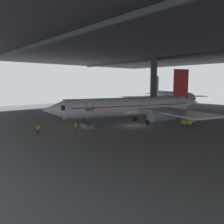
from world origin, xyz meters
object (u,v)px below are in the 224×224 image
object	(u,v)px
baggage_tug	(187,122)
traffic_cone_orange	(37,131)
boarding_stairs	(87,124)
airplane_distant	(169,96)
airplane_main	(133,106)
crew_worker_by_stairs	(76,126)
crew_worker_near_nose	(38,129)

from	to	relation	value
baggage_tug	traffic_cone_orange	bearing A→B (deg)	-115.11
boarding_stairs	airplane_distant	distance (m)	49.01
airplane_main	baggage_tug	xyz separation A→B (m)	(7.78, 6.65, -2.77)
airplane_main	crew_worker_by_stairs	distance (m)	12.91
airplane_main	traffic_cone_orange	world-z (taller)	airplane_main
crew_worker_near_nose	crew_worker_by_stairs	xyz separation A→B (m)	(2.27, 5.25, 0.04)
traffic_cone_orange	crew_worker_by_stairs	bearing A→B (deg)	54.72
crew_worker_near_nose	traffic_cone_orange	xyz separation A→B (m)	(-1.15, 0.42, -0.61)
airplane_main	traffic_cone_orange	distance (m)	18.13
boarding_stairs	crew_worker_by_stairs	xyz separation A→B (m)	(2.02, -3.61, 0.22)
crew_worker_near_nose	crew_worker_by_stairs	world-z (taller)	crew_worker_by_stairs
boarding_stairs	traffic_cone_orange	bearing A→B (deg)	-99.41
airplane_main	crew_worker_near_nose	xyz separation A→B (m)	(-2.40, -17.95, -2.39)
crew_worker_near_nose	boarding_stairs	bearing A→B (deg)	88.40
airplane_distant	airplane_main	bearing A→B (deg)	-63.91
crew_worker_by_stairs	traffic_cone_orange	world-z (taller)	crew_worker_by_stairs
crew_worker_near_nose	crew_worker_by_stairs	distance (m)	5.72
crew_worker_by_stairs	traffic_cone_orange	xyz separation A→B (m)	(-3.42, -4.83, -0.65)
boarding_stairs	crew_worker_near_nose	bearing A→B (deg)	-91.60
airplane_main	airplane_distant	xyz separation A→B (m)	(-18.20, 37.16, -0.02)
crew_worker_near_nose	baggage_tug	xyz separation A→B (m)	(10.18, 24.60, -0.37)
crew_worker_near_nose	baggage_tug	world-z (taller)	crew_worker_near_nose
airplane_main	boarding_stairs	size ratio (longest dim) A/B	7.33
airplane_distant	boarding_stairs	bearing A→B (deg)	-70.86
boarding_stairs	crew_worker_by_stairs	distance (m)	4.14
crew_worker_by_stairs	airplane_distant	world-z (taller)	airplane_distant
boarding_stairs	traffic_cone_orange	distance (m)	8.57
traffic_cone_orange	boarding_stairs	bearing A→B (deg)	80.59
crew_worker_by_stairs	baggage_tug	size ratio (longest dim) A/B	0.72
baggage_tug	crew_worker_near_nose	bearing A→B (deg)	-112.48
crew_worker_by_stairs	airplane_distant	xyz separation A→B (m)	(-18.06, 49.85, 2.33)
crew_worker_near_nose	airplane_distant	bearing A→B (deg)	106.00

